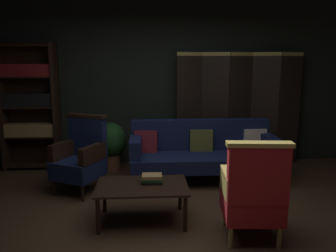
{
  "coord_description": "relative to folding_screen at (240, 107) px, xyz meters",
  "views": [
    {
      "loc": [
        -0.27,
        -3.42,
        1.76
      ],
      "look_at": [
        0.0,
        0.8,
        0.95
      ],
      "focal_mm": 36.45,
      "sensor_mm": 36.0,
      "label": 1
    }
  ],
  "objects": [
    {
      "name": "armchair_wing_left",
      "position": [
        -2.47,
        -1.1,
        -0.5
      ],
      "size": [
        0.78,
        0.78,
        1.04
      ],
      "color": "black",
      "rests_on": "ground_plane"
    },
    {
      "name": "bookshelf",
      "position": [
        -3.45,
        -0.01,
        0.08
      ],
      "size": [
        0.9,
        0.32,
        2.05
      ],
      "color": "black",
      "rests_on": "ground_plane"
    },
    {
      "name": "potted_plant",
      "position": [
        -2.15,
        -0.22,
        -0.53
      ],
      "size": [
        0.49,
        0.49,
        0.79
      ],
      "color": "brown",
      "rests_on": "ground_plane"
    },
    {
      "name": "armchair_gilt_accent",
      "position": [
        -0.54,
        -2.53,
        -0.5
      ],
      "size": [
        0.63,
        0.62,
        1.04
      ],
      "color": "tan",
      "rests_on": "ground_plane"
    },
    {
      "name": "book_black_cloth",
      "position": [
        -1.52,
        -2.0,
        -0.55
      ],
      "size": [
        0.24,
        0.17,
        0.03
      ],
      "primitive_type": "cube",
      "rotation": [
        0.0,
        0.0,
        -0.07
      ],
      "color": "black",
      "rests_on": "coffee_table"
    },
    {
      "name": "back_wall",
      "position": [
        -1.3,
        0.25,
        0.41
      ],
      "size": [
        7.2,
        0.1,
        2.8
      ],
      "primitive_type": "cube",
      "color": "black",
      "rests_on": "ground_plane"
    },
    {
      "name": "book_green_cloth",
      "position": [
        -1.52,
        -2.0,
        -0.52
      ],
      "size": [
        0.24,
        0.17,
        0.03
      ],
      "primitive_type": "cube",
      "rotation": [
        0.0,
        0.0,
        -0.05
      ],
      "color": "#1E4C28",
      "rests_on": "book_black_cloth"
    },
    {
      "name": "folding_screen",
      "position": [
        0.0,
        0.0,
        0.0
      ],
      "size": [
        2.14,
        0.26,
        1.9
      ],
      "color": "black",
      "rests_on": "ground_plane"
    },
    {
      "name": "ground_plane",
      "position": [
        -1.3,
        -2.2,
        -0.99
      ],
      "size": [
        10.0,
        10.0,
        0.0
      ],
      "primitive_type": "plane",
      "color": "#3D2819"
    },
    {
      "name": "coffee_table",
      "position": [
        -1.63,
        -2.06,
        -0.61
      ],
      "size": [
        1.0,
        0.64,
        0.42
      ],
      "color": "black",
      "rests_on": "ground_plane"
    },
    {
      "name": "velvet_couch",
      "position": [
        -0.75,
        -0.75,
        -0.53
      ],
      "size": [
        2.12,
        0.78,
        0.88
      ],
      "color": "black",
      "rests_on": "ground_plane"
    },
    {
      "name": "book_tan_leather",
      "position": [
        -1.52,
        -2.0,
        -0.49
      ],
      "size": [
        0.22,
        0.16,
        0.04
      ],
      "primitive_type": "cube",
      "rotation": [
        0.0,
        0.0,
        -0.0
      ],
      "color": "#9E7A47",
      "rests_on": "book_green_cloth"
    }
  ]
}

